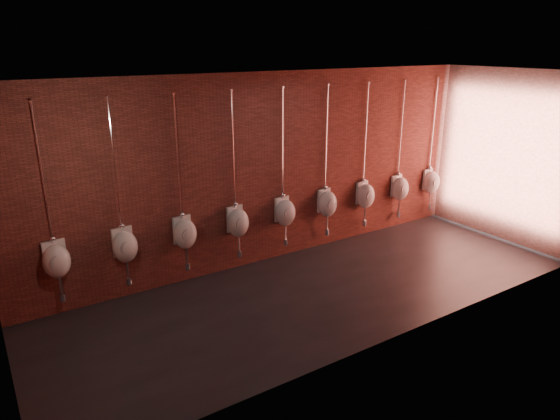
{
  "coord_description": "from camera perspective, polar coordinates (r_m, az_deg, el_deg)",
  "views": [
    {
      "loc": [
        -4.26,
        -5.4,
        3.63
      ],
      "look_at": [
        -0.2,
        0.9,
        1.1
      ],
      "focal_mm": 32.0,
      "sensor_mm": 36.0,
      "label": 1
    }
  ],
  "objects": [
    {
      "name": "ground",
      "position": [
        7.78,
        4.92,
        -9.23
      ],
      "size": [
        8.5,
        8.5,
        0.0
      ],
      "primitive_type": "plane",
      "color": "black",
      "rests_on": "ground"
    },
    {
      "name": "room_shell",
      "position": [
        7.07,
        5.37,
        5.33
      ],
      "size": [
        8.54,
        3.04,
        3.22
      ],
      "color": "black",
      "rests_on": "ground"
    },
    {
      "name": "urinal_0",
      "position": [
        7.37,
        -24.19,
        -5.2
      ],
      "size": [
        0.41,
        0.37,
        2.71
      ],
      "color": "silver",
      "rests_on": "ground"
    },
    {
      "name": "urinal_1",
      "position": [
        7.52,
        -17.31,
        -3.87
      ],
      "size": [
        0.41,
        0.37,
        2.71
      ],
      "color": "silver",
      "rests_on": "ground"
    },
    {
      "name": "urinal_2",
      "position": [
        7.78,
        -10.82,
        -2.57
      ],
      "size": [
        0.41,
        0.37,
        2.71
      ],
      "color": "silver",
      "rests_on": "ground"
    },
    {
      "name": "urinal_3",
      "position": [
        8.14,
        -4.84,
        -1.33
      ],
      "size": [
        0.41,
        0.37,
        2.71
      ],
      "color": "silver",
      "rests_on": "ground"
    },
    {
      "name": "urinal_4",
      "position": [
        8.58,
        0.58,
        -0.2
      ],
      "size": [
        0.41,
        0.37,
        2.71
      ],
      "color": "silver",
      "rests_on": "ground"
    },
    {
      "name": "urinal_5",
      "position": [
        9.09,
        5.43,
        0.81
      ],
      "size": [
        0.41,
        0.37,
        2.71
      ],
      "color": "silver",
      "rests_on": "ground"
    },
    {
      "name": "urinal_6",
      "position": [
        9.67,
        9.74,
        1.71
      ],
      "size": [
        0.41,
        0.37,
        2.71
      ],
      "color": "silver",
      "rests_on": "ground"
    },
    {
      "name": "urinal_7",
      "position": [
        10.29,
        13.54,
        2.49
      ],
      "size": [
        0.41,
        0.37,
        2.71
      ],
      "color": "silver",
      "rests_on": "ground"
    },
    {
      "name": "urinal_8",
      "position": [
        10.96,
        16.9,
        3.18
      ],
      "size": [
        0.41,
        0.37,
        2.71
      ],
      "color": "silver",
      "rests_on": "ground"
    }
  ]
}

